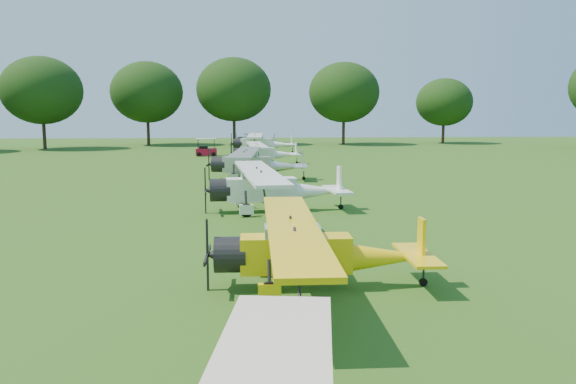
{
  "coord_description": "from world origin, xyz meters",
  "views": [
    {
      "loc": [
        -0.39,
        -27.82,
        4.84
      ],
      "look_at": [
        1.41,
        -3.74,
        1.4
      ],
      "focal_mm": 35.0,
      "sensor_mm": 36.0,
      "label": 1
    }
  ],
  "objects_px": {
    "golf_cart": "(206,150)",
    "aircraft_3": "(272,185)",
    "aircraft_5": "(263,151)",
    "aircraft_6": "(261,142)",
    "aircraft_7": "(255,139)",
    "aircraft_2": "(313,247)",
    "aircraft_4": "(254,162)"
  },
  "relations": [
    {
      "from": "aircraft_2",
      "to": "golf_cart",
      "type": "xyz_separation_m",
      "value": [
        -6.27,
        47.95,
        -0.51
      ]
    },
    {
      "from": "aircraft_4",
      "to": "aircraft_7",
      "type": "distance_m",
      "value": 40.47
    },
    {
      "from": "aircraft_5",
      "to": "aircraft_6",
      "type": "bearing_deg",
      "value": 86.1
    },
    {
      "from": "aircraft_6",
      "to": "aircraft_4",
      "type": "bearing_deg",
      "value": -90.66
    },
    {
      "from": "aircraft_2",
      "to": "aircraft_3",
      "type": "height_order",
      "value": "aircraft_3"
    },
    {
      "from": "golf_cart",
      "to": "aircraft_3",
      "type": "bearing_deg",
      "value": -84.09
    },
    {
      "from": "aircraft_6",
      "to": "aircraft_3",
      "type": "bearing_deg",
      "value": -88.87
    },
    {
      "from": "aircraft_2",
      "to": "aircraft_7",
      "type": "distance_m",
      "value": 65.7
    },
    {
      "from": "aircraft_7",
      "to": "golf_cart",
      "type": "height_order",
      "value": "golf_cart"
    },
    {
      "from": "aircraft_4",
      "to": "aircraft_5",
      "type": "distance_m",
      "value": 12.45
    },
    {
      "from": "aircraft_5",
      "to": "aircraft_4",
      "type": "bearing_deg",
      "value": -97.72
    },
    {
      "from": "aircraft_5",
      "to": "aircraft_3",
      "type": "bearing_deg",
      "value": -93.94
    },
    {
      "from": "aircraft_2",
      "to": "golf_cart",
      "type": "relative_size",
      "value": 4.22
    },
    {
      "from": "aircraft_4",
      "to": "golf_cart",
      "type": "distance_m",
      "value": 23.29
    },
    {
      "from": "aircraft_6",
      "to": "golf_cart",
      "type": "relative_size",
      "value": 5.07
    },
    {
      "from": "aircraft_5",
      "to": "aircraft_7",
      "type": "height_order",
      "value": "aircraft_5"
    },
    {
      "from": "aircraft_6",
      "to": "golf_cart",
      "type": "bearing_deg",
      "value": -149.27
    },
    {
      "from": "aircraft_6",
      "to": "aircraft_7",
      "type": "relative_size",
      "value": 1.29
    },
    {
      "from": "golf_cart",
      "to": "aircraft_5",
      "type": "bearing_deg",
      "value": -62.81
    },
    {
      "from": "aircraft_3",
      "to": "aircraft_4",
      "type": "bearing_deg",
      "value": 87.7
    },
    {
      "from": "aircraft_2",
      "to": "golf_cart",
      "type": "distance_m",
      "value": 48.37
    },
    {
      "from": "aircraft_2",
      "to": "aircraft_7",
      "type": "xyz_separation_m",
      "value": [
        -0.51,
        65.7,
        -0.09
      ]
    },
    {
      "from": "aircraft_7",
      "to": "aircraft_2",
      "type": "bearing_deg",
      "value": -96.41
    },
    {
      "from": "aircraft_6",
      "to": "aircraft_2",
      "type": "bearing_deg",
      "value": -88.07
    },
    {
      "from": "aircraft_6",
      "to": "aircraft_5",
      "type": "bearing_deg",
      "value": -88.85
    },
    {
      "from": "aircraft_5",
      "to": "aircraft_6",
      "type": "height_order",
      "value": "aircraft_6"
    },
    {
      "from": "aircraft_2",
      "to": "golf_cart",
      "type": "height_order",
      "value": "aircraft_2"
    },
    {
      "from": "aircraft_7",
      "to": "aircraft_5",
      "type": "bearing_deg",
      "value": -96.3
    },
    {
      "from": "aircraft_2",
      "to": "golf_cart",
      "type": "bearing_deg",
      "value": 98.23
    },
    {
      "from": "aircraft_2",
      "to": "aircraft_5",
      "type": "relative_size",
      "value": 0.96
    },
    {
      "from": "aircraft_2",
      "to": "aircraft_6",
      "type": "bearing_deg",
      "value": 90.85
    },
    {
      "from": "aircraft_4",
      "to": "golf_cart",
      "type": "height_order",
      "value": "aircraft_4"
    }
  ]
}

